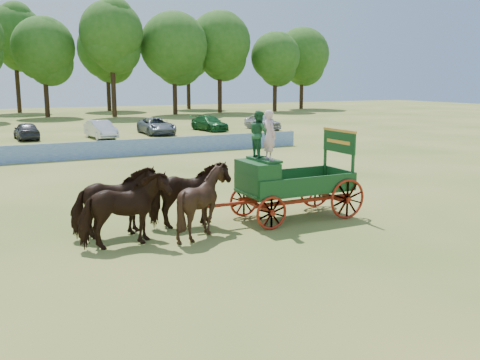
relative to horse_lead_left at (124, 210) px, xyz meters
name	(u,v)px	position (x,y,z in m)	size (l,w,h in m)	color
ground	(281,225)	(5.15, -0.10, -1.07)	(160.00, 160.00, 0.00)	#A4904A
horse_lead_left	(124,210)	(0.00, 0.00, 0.00)	(1.15, 2.53, 2.14)	black
horse_lead_right	(115,203)	(0.00, 1.10, 0.00)	(1.15, 2.53, 2.14)	black
horse_wheel_left	(202,202)	(2.40, 0.00, 0.00)	(1.73, 1.94, 2.14)	black
horse_wheel_right	(189,195)	(2.40, 1.10, 0.00)	(1.15, 2.53, 2.14)	black
farm_dray	(277,172)	(5.36, 0.57, 0.58)	(6.00, 2.00, 3.76)	#A52910
sponsor_banner	(114,149)	(4.15, 17.90, -0.54)	(26.00, 0.08, 1.05)	#1B4395
parked_cars	(21,131)	(-0.04, 30.11, -0.35)	(44.29, 6.76, 1.63)	silver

